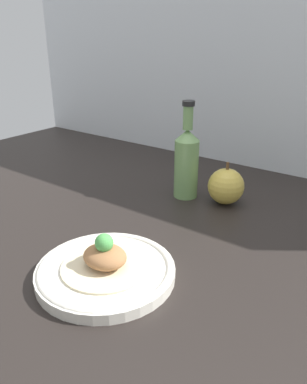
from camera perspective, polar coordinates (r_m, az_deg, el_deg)
name	(u,v)px	position (r cm, az deg, el deg)	size (l,w,h in cm)	color
ground_plane	(143,236)	(83.18, -1.64, -6.66)	(180.00, 110.00, 4.00)	black
wall_backsplash	(256,30)	(118.96, 15.42, 22.73)	(180.00, 3.00, 80.00)	silver
plate	(106,271)	(66.92, -7.29, -11.78)	(24.21, 24.21, 2.34)	silver
plated_food	(105,258)	(65.50, -7.40, -9.95)	(15.34, 15.34, 6.46)	beige
cider_bottle	(186,161)	(94.71, 5.05, 4.77)	(6.13, 6.13, 24.51)	#729E5B
apple	(226,186)	(93.72, 10.98, 0.88)	(8.95, 8.95, 10.66)	gold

